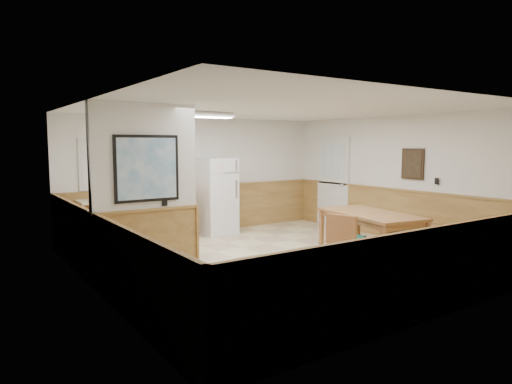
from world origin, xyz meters
TOP-DOWN VIEW (x-y plane):
  - ground at (0.00, 0.00)m, footprint 6.00×6.00m
  - ceiling at (0.00, 0.00)m, footprint 6.00×6.00m
  - back_wall at (0.00, 3.00)m, footprint 6.00×0.02m
  - right_wall at (3.00, 0.00)m, footprint 0.02×6.00m
  - left_wall at (-3.00, 0.00)m, footprint 0.02×6.00m
  - wainscot_back at (0.00, 2.98)m, footprint 6.00×0.04m
  - wainscot_right at (2.98, 0.00)m, footprint 0.04×6.00m
  - wainscot_left at (-2.98, 0.00)m, footprint 0.04×6.00m
  - partition_wall at (-2.25, 0.19)m, footprint 1.50×0.20m
  - kitchen_counter at (-1.21, 2.68)m, footprint 2.20×0.61m
  - exterior_door at (2.96, 1.90)m, footprint 0.07×1.02m
  - kitchen_window at (-2.10, 2.98)m, footprint 0.80×0.04m
  - wall_painting at (2.97, -0.30)m, footprint 0.04×0.50m
  - fluorescent_fixture at (-0.80, 1.30)m, footprint 1.20×0.30m
  - refrigerator at (0.24, 2.63)m, footprint 0.75×0.74m
  - dining_table at (1.51, -0.56)m, footprint 1.27×2.05m
  - dining_bench at (2.79, -0.52)m, footprint 0.36×1.49m
  - dining_chair at (0.56, -0.89)m, footprint 0.81×0.67m
  - fire_extinguisher at (-0.52, 2.64)m, footprint 0.11×0.11m
  - soap_bottle at (-2.17, 2.65)m, footprint 0.08×0.08m

SIDE VIEW (x-z plane):
  - ground at x=0.00m, z-range 0.00..0.00m
  - dining_bench at x=2.79m, z-range 0.11..0.56m
  - kitchen_counter at x=-1.21m, z-range -0.04..0.96m
  - dining_chair at x=0.56m, z-range 0.07..0.92m
  - wainscot_back at x=0.00m, z-range 0.00..1.00m
  - wainscot_right at x=2.98m, z-range 0.00..1.00m
  - wainscot_left at x=-2.98m, z-range 0.00..1.00m
  - dining_table at x=1.51m, z-range 0.29..1.04m
  - refrigerator at x=0.24m, z-range 0.00..1.64m
  - soap_bottle at x=-2.17m, z-range 0.90..1.13m
  - exterior_door at x=2.96m, z-range -0.02..2.13m
  - fire_extinguisher at x=-0.52m, z-range 0.88..1.26m
  - partition_wall at x=-2.25m, z-range -0.02..2.48m
  - back_wall at x=0.00m, z-range 0.00..2.50m
  - right_wall at x=3.00m, z-range 0.00..2.50m
  - left_wall at x=-3.00m, z-range 0.00..2.50m
  - kitchen_window at x=-2.10m, z-range 1.05..2.05m
  - wall_painting at x=2.97m, z-range 1.25..1.85m
  - fluorescent_fixture at x=-0.80m, z-range 2.40..2.49m
  - ceiling at x=0.00m, z-range 2.49..2.51m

